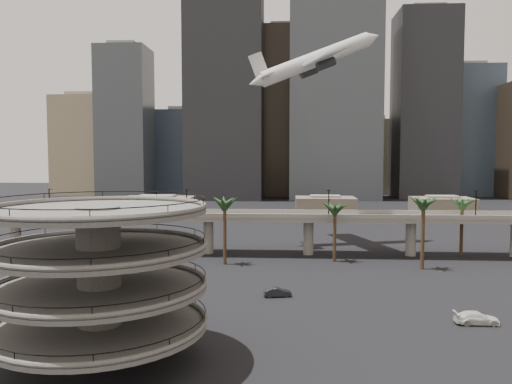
# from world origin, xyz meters

# --- Properties ---
(ground) EXTENTS (700.00, 700.00, 0.00)m
(ground) POSITION_xyz_m (0.00, 0.00, 0.00)
(ground) COLOR black
(ground) RESTS_ON ground
(parking_ramp) EXTENTS (22.20, 22.20, 17.35)m
(parking_ramp) POSITION_xyz_m (-13.00, -4.00, 9.84)
(parking_ramp) COLOR #52504D
(parking_ramp) RESTS_ON ground
(overpass) EXTENTS (130.00, 9.30, 14.70)m
(overpass) POSITION_xyz_m (0.00, 55.00, 7.34)
(overpass) COLOR slate
(overpass) RESTS_ON ground
(palm_trees) EXTENTS (76.40, 18.40, 14.00)m
(palm_trees) POSITION_xyz_m (11.58, 47.18, 11.30)
(palm_trees) COLOR #48321F
(palm_trees) RESTS_ON ground
(low_buildings) EXTENTS (135.00, 27.50, 6.80)m
(low_buildings) POSITION_xyz_m (6.89, 142.30, 2.86)
(low_buildings) COLOR brown
(low_buildings) RESTS_ON ground
(skyline) EXTENTS (269.00, 86.00, 124.08)m
(skyline) POSITION_xyz_m (15.11, 217.08, 45.38)
(skyline) COLOR gray
(skyline) RESTS_ON ground
(airborne_jet) EXTENTS (33.97, 31.59, 16.62)m
(airborne_jet) POSITION_xyz_m (13.02, 69.50, 44.65)
(airborne_jet) COLOR silver
(airborne_jet) RESTS_ON ground
(car_a) EXTENTS (5.04, 3.14, 1.60)m
(car_a) POSITION_xyz_m (-11.80, 18.70, 0.80)
(car_a) COLOR #C33C1B
(car_a) RESTS_ON ground
(car_b) EXTENTS (4.43, 2.26, 1.39)m
(car_b) POSITION_xyz_m (4.87, 21.43, 0.70)
(car_b) COLOR black
(car_b) RESTS_ON ground
(car_c) EXTENTS (5.58, 2.34, 1.61)m
(car_c) POSITION_xyz_m (30.44, 10.43, 0.81)
(car_c) COLOR white
(car_c) RESTS_ON ground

